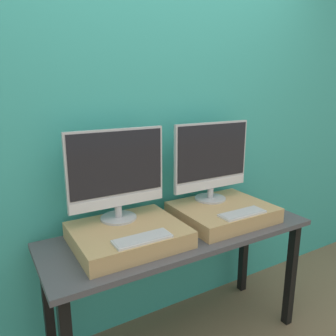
{
  "coord_description": "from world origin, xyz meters",
  "views": [
    {
      "loc": [
        -0.94,
        -1.18,
        1.56
      ],
      "look_at": [
        0.0,
        0.42,
        1.09
      ],
      "focal_mm": 35.0,
      "sensor_mm": 36.0,
      "label": 1
    }
  ],
  "objects_px": {
    "monitor_right": "(212,160)",
    "keyboard_right": "(242,213)",
    "monitor_left": "(117,173)",
    "keyboard_left": "(142,239)"
  },
  "relations": [
    {
      "from": "monitor_left",
      "to": "keyboard_right",
      "type": "xyz_separation_m",
      "value": [
        0.64,
        -0.3,
        -0.26
      ]
    },
    {
      "from": "monitor_left",
      "to": "keyboard_right",
      "type": "distance_m",
      "value": 0.75
    },
    {
      "from": "monitor_left",
      "to": "keyboard_left",
      "type": "relative_size",
      "value": 1.91
    },
    {
      "from": "keyboard_right",
      "to": "keyboard_left",
      "type": "bearing_deg",
      "value": 180.0
    },
    {
      "from": "monitor_left",
      "to": "monitor_right",
      "type": "height_order",
      "value": "same"
    },
    {
      "from": "monitor_left",
      "to": "monitor_right",
      "type": "relative_size",
      "value": 1.0
    },
    {
      "from": "keyboard_left",
      "to": "monitor_right",
      "type": "height_order",
      "value": "monitor_right"
    },
    {
      "from": "monitor_right",
      "to": "keyboard_right",
      "type": "relative_size",
      "value": 1.91
    },
    {
      "from": "monitor_right",
      "to": "keyboard_right",
      "type": "xyz_separation_m",
      "value": [
        0.0,
        -0.3,
        -0.26
      ]
    },
    {
      "from": "monitor_left",
      "to": "keyboard_left",
      "type": "xyz_separation_m",
      "value": [
        0.0,
        -0.3,
        -0.26
      ]
    }
  ]
}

